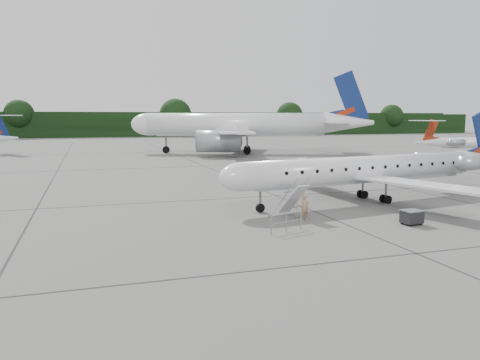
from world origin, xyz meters
name	(u,v)px	position (x,y,z in m)	size (l,w,h in m)	color
ground	(367,210)	(0.00, 0.00, 0.00)	(320.00, 320.00, 0.00)	#565654
treeline	(144,124)	(0.00, 130.00, 4.00)	(260.00, 4.00, 8.00)	black
main_regional_jet	(365,156)	(1.68, 2.98, 3.39)	(26.44, 19.04, 6.78)	silver
airstair	(293,200)	(-5.60, -0.32, 1.06)	(0.85, 2.21, 2.12)	silver
passenger	(305,208)	(-5.40, -1.56, 0.79)	(0.57, 0.38, 1.57)	#947151
safety_railing	(286,223)	(-7.58, -3.78, 0.50)	(2.20, 0.08, 1.00)	gray
baggage_cart	(412,217)	(0.05, -4.51, 0.47)	(1.08, 0.87, 0.94)	black
bg_narrowbody	(236,113)	(6.85, 50.93, 6.98)	(38.89, 28.00, 13.96)	silver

